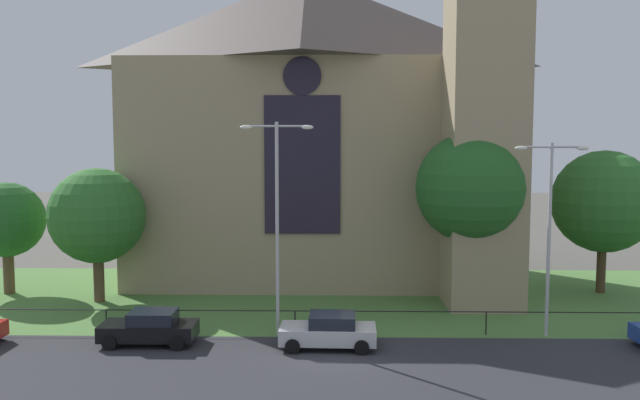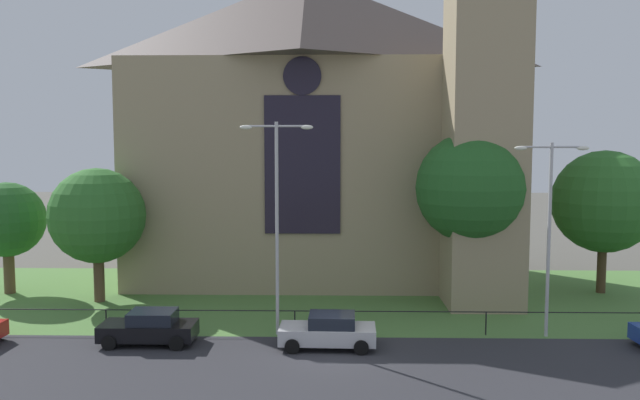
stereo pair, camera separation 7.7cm
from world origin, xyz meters
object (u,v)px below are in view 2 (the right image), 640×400
at_px(streetlamp_far, 550,216).
at_px(tree_left_far, 7,220).
at_px(parked_car_black, 150,328).
at_px(parked_car_silver, 328,331).
at_px(church_building, 318,123).
at_px(tree_left_near, 97,216).
at_px(tree_right_far, 604,202).
at_px(tree_right_near, 471,189).
at_px(streetlamp_near, 277,204).

bearing_deg(streetlamp_far, tree_left_far, 164.85).
height_order(tree_left_far, parked_car_black, tree_left_far).
height_order(tree_left_far, parked_car_silver, tree_left_far).
bearing_deg(church_building, parked_car_black, -116.03).
distance_m(tree_left_near, tree_left_far, 6.40).
bearing_deg(parked_car_silver, tree_right_far, -145.04).
bearing_deg(streetlamp_far, tree_left_near, 165.31).
relative_size(tree_right_near, parked_car_silver, 2.25).
bearing_deg(tree_left_near, tree_right_near, -2.14).
relative_size(church_building, tree_right_far, 3.04).
distance_m(tree_left_near, tree_right_far, 29.52).
bearing_deg(parked_car_silver, streetlamp_near, -36.79).
bearing_deg(streetlamp_near, church_building, 83.15).
distance_m(streetlamp_near, streetlamp_far, 12.53).
xyz_separation_m(tree_left_far, tree_right_far, (35.49, 0.94, 1.08)).
xyz_separation_m(church_building, streetlamp_far, (10.94, -13.12, -4.62)).
distance_m(church_building, tree_left_far, 19.96).
height_order(tree_right_near, tree_left_far, tree_right_near).
bearing_deg(tree_right_far, tree_right_near, -157.65).
bearing_deg(tree_right_far, streetlamp_far, -124.87).
bearing_deg(parked_car_silver, streetlamp_far, -167.86).
xyz_separation_m(church_building, parked_car_silver, (0.83, -15.02, -9.53)).
distance_m(tree_right_near, streetlamp_far, 5.93).
bearing_deg(tree_right_near, parked_car_black, -156.27).
xyz_separation_m(tree_right_far, parked_car_black, (-24.30, -10.43, -4.75)).
bearing_deg(tree_right_far, tree_left_near, -174.58).
xyz_separation_m(church_building, tree_right_far, (17.13, -4.25, -4.78)).
height_order(streetlamp_near, streetlamp_far, streetlamp_near).
relative_size(tree_left_far, tree_right_far, 0.78).
height_order(church_building, tree_left_near, church_building).
distance_m(tree_right_near, parked_car_black, 18.02).
bearing_deg(tree_right_far, church_building, 166.08).
height_order(tree_left_far, streetlamp_far, streetlamp_far).
relative_size(church_building, streetlamp_near, 2.62).
xyz_separation_m(tree_right_far, parked_car_silver, (-16.30, -10.77, -4.75)).
relative_size(tree_left_far, streetlamp_near, 0.67).
distance_m(tree_right_near, streetlamp_near, 11.36).
bearing_deg(parked_car_black, streetlamp_near, -164.70).
xyz_separation_m(tree_right_near, parked_car_black, (-15.63, -6.87, -5.77)).
distance_m(tree_left_far, parked_car_black, 15.13).
xyz_separation_m(tree_right_near, tree_left_near, (-20.71, 0.77, -1.62)).
height_order(streetlamp_near, parked_car_black, streetlamp_near).
distance_m(streetlamp_near, parked_car_silver, 6.22).
bearing_deg(tree_right_near, church_building, 137.28).
bearing_deg(tree_right_near, streetlamp_near, -152.12).
height_order(tree_left_near, tree_left_far, tree_left_near).
height_order(tree_right_near, streetlamp_far, tree_right_near).
height_order(church_building, tree_left_far, church_building).
relative_size(parked_car_black, parked_car_silver, 0.99).
height_order(tree_right_near, streetlamp_near, streetlamp_near).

